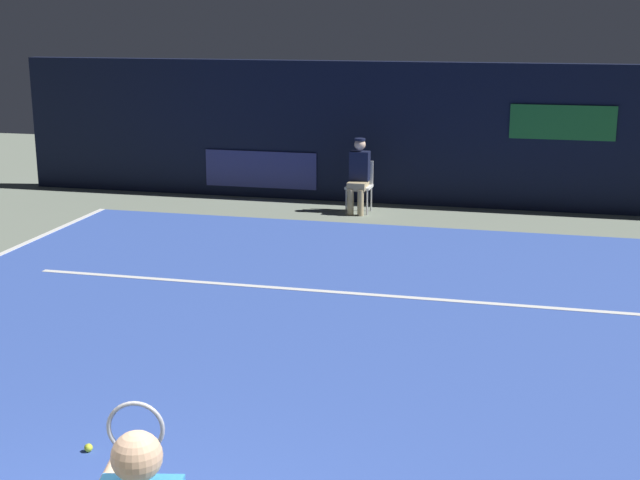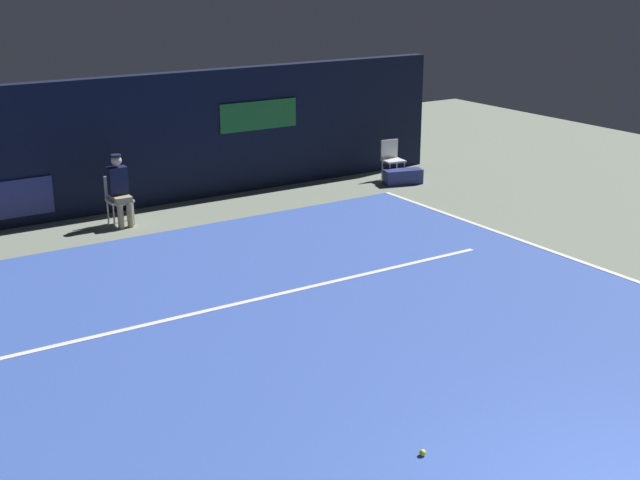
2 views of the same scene
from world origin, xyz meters
name	(u,v)px [view 2 (image 2 of 2)]	position (x,y,z in m)	size (l,w,h in m)	color
ground_plane	(350,347)	(0.00, 4.86, 0.00)	(29.84, 29.84, 0.00)	gray
court_surface	(350,347)	(0.00, 4.86, 0.01)	(10.16, 11.73, 0.01)	#3856B2
line_sideline_left	(612,272)	(5.03, 4.86, 0.01)	(0.10, 11.73, 0.01)	white
line_service	(270,296)	(0.00, 6.92, 0.01)	(7.92, 0.10, 0.01)	white
back_wall	(122,144)	(0.00, 12.62, 1.30)	(14.70, 0.33, 2.60)	black
line_judge_on_chair	(119,189)	(-0.49, 11.61, 0.69)	(0.45, 0.54, 1.32)	white
courtside_chair_near	(392,157)	(5.86, 11.65, 0.50)	(0.49, 0.47, 0.88)	white
tennis_ball	(423,453)	(-0.87, 2.35, 0.05)	(0.07, 0.07, 0.07)	#CCE033
equipment_bag	(403,177)	(5.82, 11.18, 0.16)	(0.84, 0.32, 0.32)	navy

